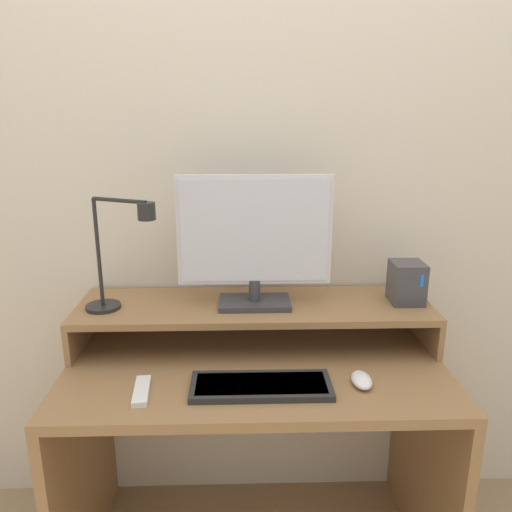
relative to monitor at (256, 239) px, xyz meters
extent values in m
cube|color=beige|center=(0.00, 0.21, 0.19)|extent=(6.00, 0.05, 2.50)
cube|color=olive|center=(0.00, -0.13, -0.37)|extent=(1.13, 0.61, 0.03)
cube|color=olive|center=(-0.56, -0.13, -0.72)|extent=(0.03, 0.61, 0.68)
cube|color=olive|center=(0.55, -0.13, -0.72)|extent=(0.03, 0.61, 0.68)
cube|color=olive|center=(-0.56, 0.02, -0.30)|extent=(0.02, 0.32, 0.11)
cube|color=olive|center=(0.55, 0.02, -0.30)|extent=(0.02, 0.32, 0.11)
cube|color=olive|center=(0.00, 0.02, -0.23)|extent=(1.13, 0.32, 0.02)
cube|color=#38383D|center=(0.00, 0.00, -0.21)|extent=(0.23, 0.14, 0.02)
cylinder|color=#38383D|center=(0.00, 0.00, -0.17)|extent=(0.04, 0.04, 0.07)
cube|color=silver|center=(0.00, 0.00, 0.03)|extent=(0.48, 0.02, 0.34)
cube|color=silver|center=(0.00, -0.01, 0.03)|extent=(0.45, 0.01, 0.32)
cylinder|color=black|center=(-0.48, -0.01, -0.21)|extent=(0.11, 0.11, 0.01)
cylinder|color=black|center=(-0.48, -0.01, -0.04)|extent=(0.01, 0.01, 0.34)
cylinder|color=black|center=(-0.40, -0.05, 0.13)|extent=(0.17, 0.08, 0.01)
cylinder|color=black|center=(-0.31, -0.09, 0.11)|extent=(0.05, 0.05, 0.05)
cube|color=#3D3D42|center=(0.49, 0.01, -0.15)|extent=(0.10, 0.11, 0.13)
cube|color=#1972F2|center=(0.51, -0.04, -0.13)|extent=(0.01, 0.00, 0.04)
cube|color=#282828|center=(0.01, -0.28, -0.34)|extent=(0.39, 0.15, 0.02)
cube|color=black|center=(0.01, -0.28, -0.34)|extent=(0.35, 0.12, 0.01)
ellipsoid|color=white|center=(0.29, -0.26, -0.34)|extent=(0.06, 0.10, 0.03)
cube|color=white|center=(-0.32, -0.29, -0.35)|extent=(0.05, 0.14, 0.02)
camera|label=1|loc=(-0.04, -1.49, 0.38)|focal=35.00mm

